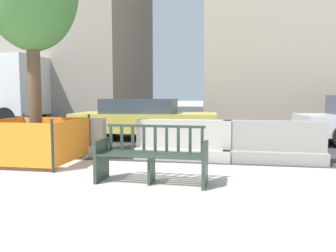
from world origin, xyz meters
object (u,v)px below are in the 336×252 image
object	(u,v)px
jersey_barrier_left	(62,140)
street_bench	(152,157)
jersey_barrier_centre	(183,143)
car_taxi_near	(144,118)
construction_fence	(36,139)
jersey_barrier_right	(273,145)

from	to	relation	value
jersey_barrier_left	street_bench	bearing A→B (deg)	-39.10
street_bench	jersey_barrier_left	bearing A→B (deg)	140.90
street_bench	jersey_barrier_centre	distance (m)	2.04
jersey_barrier_left	car_taxi_near	distance (m)	3.19
jersey_barrier_centre	car_taxi_near	bearing A→B (deg)	117.96
construction_fence	jersey_barrier_left	bearing A→B (deg)	86.05
street_bench	jersey_barrier_left	world-z (taller)	street_bench
jersey_barrier_left	jersey_barrier_right	distance (m)	4.64
construction_fence	car_taxi_near	distance (m)	4.09
jersey_barrier_centre	car_taxi_near	xyz separation A→B (m)	(-1.59, 3.00, 0.31)
car_taxi_near	street_bench	bearing A→B (deg)	-74.87
construction_fence	jersey_barrier_centre	bearing A→B (deg)	17.00
jersey_barrier_centre	construction_fence	world-z (taller)	construction_fence
jersey_barrier_left	construction_fence	world-z (taller)	construction_fence
jersey_barrier_centre	jersey_barrier_left	size ratio (longest dim) A/B	1.00
car_taxi_near	construction_fence	bearing A→B (deg)	-108.21
construction_fence	car_taxi_near	world-z (taller)	car_taxi_near
street_bench	construction_fence	distance (m)	2.87
jersey_barrier_right	construction_fence	world-z (taller)	construction_fence
jersey_barrier_centre	jersey_barrier_left	distance (m)	2.81
street_bench	car_taxi_near	size ratio (longest dim) A/B	0.39
jersey_barrier_left	car_taxi_near	bearing A→B (deg)	67.56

